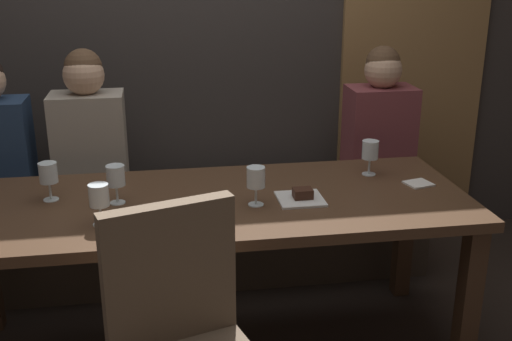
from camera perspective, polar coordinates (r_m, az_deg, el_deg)
name	(u,v)px	position (r m, az deg, el deg)	size (l,w,h in m)	color
arched_door	(417,17)	(3.93, 14.48, 13.43)	(0.90, 0.05, 2.55)	olive
dining_table	(211,218)	(2.67, -4.15, -4.39)	(2.20, 0.84, 0.74)	#412B1C
banquette_bench	(201,239)	(3.48, -5.06, -6.24)	(2.50, 0.44, 0.45)	#40352A
chair_near_side	(184,338)	(2.07, -6.62, -14.98)	(0.55, 0.55, 0.98)	#4C3321
diner_bearded	(89,137)	(3.25, -14.98, 2.97)	(0.36, 0.24, 0.84)	#9E9384
diner_far_end	(379,125)	(3.49, 11.21, 4.14)	(0.36, 0.24, 0.81)	brown
wine_glass_far_left	(370,151)	(2.94, 10.38, 1.79)	(0.08, 0.08, 0.16)	silver
wine_glass_near_right	(116,178)	(2.62, -12.69, -0.63)	(0.08, 0.08, 0.16)	silver
wine_glass_center_back	(256,178)	(2.53, -0.01, -0.71)	(0.08, 0.08, 0.16)	silver
wine_glass_end_left	(48,175)	(2.72, -18.43, -0.35)	(0.08, 0.08, 0.16)	silver
wine_glass_near_left	(99,196)	(2.42, -14.15, -2.30)	(0.08, 0.08, 0.16)	silver
dessert_plate	(301,197)	(2.62, 4.14, -2.42)	(0.19, 0.19, 0.05)	white
folded_napkin	(419,184)	(2.89, 14.62, -1.16)	(0.11, 0.10, 0.01)	silver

